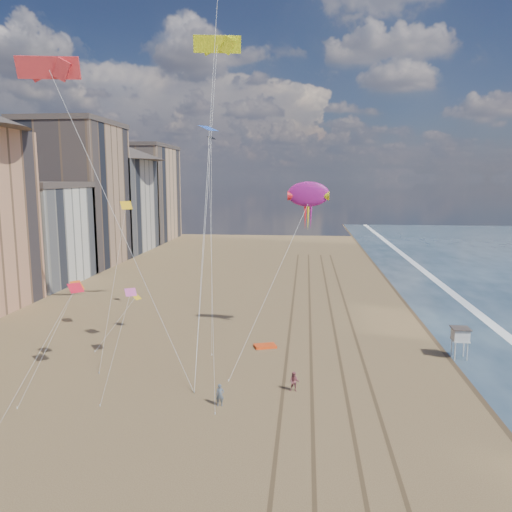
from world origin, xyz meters
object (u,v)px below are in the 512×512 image
Objects in this scene: show_kite at (308,195)px; kite_flyer_a at (220,395)px; kite_flyer_b at (294,382)px; lifeguard_stand at (460,335)px; grounded_kite at (265,346)px.

kite_flyer_a is at bearing -111.10° from show_kite.
kite_flyer_a reaches higher than kite_flyer_b.
show_kite is at bearing 95.15° from kite_flyer_b.
lifeguard_stand is 1.41× the size of grounded_kite.
show_kite reaches higher than kite_flyer_a.
kite_flyer_b is (-15.96, -9.35, -1.56)m from lifeguard_stand.
show_kite is 23.78m from kite_flyer_a.
kite_flyer_a is 6.54m from kite_flyer_b.
lifeguard_stand is 19.45m from grounded_kite.
show_kite is 11.75× the size of kite_flyer_a.
lifeguard_stand is 1.85× the size of kite_flyer_b.
grounded_kite is 14.20m from kite_flyer_a.
show_kite reaches higher than kite_flyer_b.
grounded_kite is at bearing 175.85° from lifeguard_stand.
kite_flyer_b is (-0.97, -14.01, -15.00)m from show_kite.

